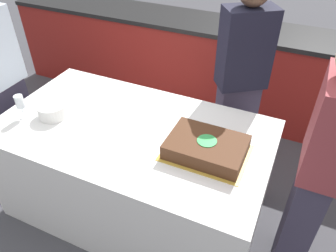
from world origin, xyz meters
name	(u,v)px	position (x,y,z in m)	size (l,w,h in m)	color
ground_plane	(138,205)	(0.00, 0.00, 0.00)	(14.00, 14.00, 0.00)	#424247
back_counter	(209,66)	(0.00, 1.57, 0.46)	(4.40, 0.58, 0.92)	maroon
dining_table	(135,170)	(0.00, 0.00, 0.38)	(1.75, 0.99, 0.75)	white
cake	(206,147)	(0.51, -0.03, 0.80)	(0.48, 0.35, 0.10)	gold
plate_stack	(53,110)	(-0.54, -0.10, 0.80)	(0.19, 0.19, 0.09)	white
wine_glass	(20,103)	(-0.71, -0.19, 0.87)	(0.06, 0.06, 0.17)	white
side_plate_near_cake	(235,128)	(0.60, 0.27, 0.76)	(0.18, 0.18, 0.00)	white
person_cutting_cake	(240,84)	(0.51, 0.71, 0.82)	(0.39, 0.36, 1.58)	#383347
person_seated_left	(2,85)	(-1.10, 0.00, 0.80)	(0.20, 0.34, 1.55)	#383347
person_seated_right	(317,174)	(1.10, 0.00, 0.81)	(0.20, 0.37, 1.56)	#383347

